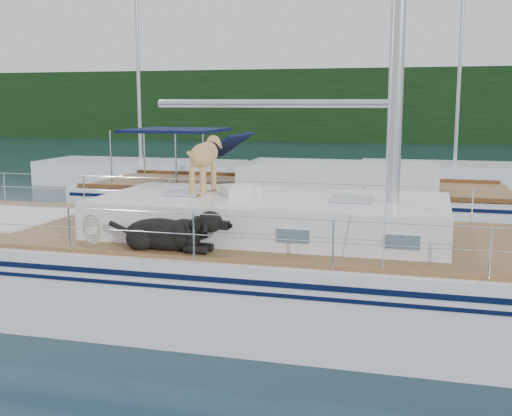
% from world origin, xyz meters
% --- Properties ---
extents(ground, '(120.00, 120.00, 0.00)m').
position_xyz_m(ground, '(0.00, 0.00, 0.00)').
color(ground, black).
rests_on(ground, ground).
extents(tree_line, '(90.00, 3.00, 6.00)m').
position_xyz_m(tree_line, '(0.00, 45.00, 3.00)').
color(tree_line, black).
rests_on(tree_line, ground).
extents(shore_bank, '(92.00, 1.00, 1.20)m').
position_xyz_m(shore_bank, '(0.00, 46.20, 0.60)').
color(shore_bank, '#595147').
rests_on(shore_bank, ground).
extents(main_sailboat, '(12.00, 3.80, 14.01)m').
position_xyz_m(main_sailboat, '(0.09, -0.01, 0.68)').
color(main_sailboat, white).
rests_on(main_sailboat, ground).
extents(neighbor_sailboat, '(11.00, 3.50, 13.30)m').
position_xyz_m(neighbor_sailboat, '(-0.17, 6.67, 0.63)').
color(neighbor_sailboat, white).
rests_on(neighbor_sailboat, ground).
extents(bg_boat_west, '(8.00, 3.00, 11.65)m').
position_xyz_m(bg_boat_west, '(-8.00, 14.00, 0.45)').
color(bg_boat_west, white).
rests_on(bg_boat_west, ground).
extents(bg_boat_center, '(7.20, 3.00, 11.65)m').
position_xyz_m(bg_boat_center, '(4.00, 16.00, 0.45)').
color(bg_boat_center, white).
rests_on(bg_boat_center, ground).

